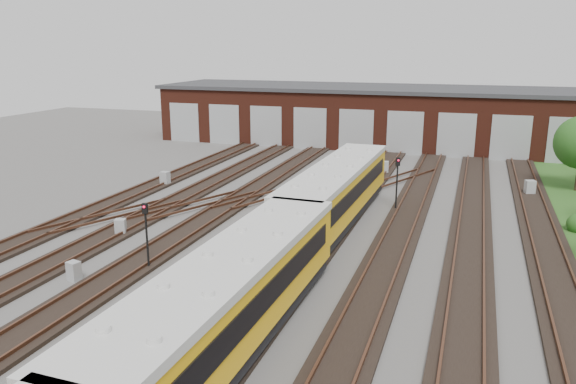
% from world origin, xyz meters
% --- Properties ---
extents(ground, '(120.00, 120.00, 0.00)m').
position_xyz_m(ground, '(0.00, 0.00, 0.00)').
color(ground, '#474542').
rests_on(ground, ground).
extents(track_network, '(30.40, 70.00, 0.33)m').
position_xyz_m(track_network, '(-0.17, 0.59, 0.11)').
color(track_network, black).
rests_on(track_network, ground).
extents(maintenance_shed, '(51.00, 12.50, 6.35)m').
position_xyz_m(maintenance_shed, '(-0.01, 39.97, 3.20)').
color(maintenance_shed, '#4E1E13').
rests_on(maintenance_shed, ground).
extents(metro_train, '(3.31, 48.43, 3.38)m').
position_xyz_m(metro_train, '(2.00, -6.58, 2.06)').
color(metro_train, black).
rests_on(metro_train, ground).
extents(signal_mast_0, '(0.28, 0.26, 3.42)m').
position_xyz_m(signal_mast_0, '(-5.15, -0.60, 2.18)').
color(signal_mast_0, black).
rests_on(signal_mast_0, ground).
extents(signal_mast_1, '(0.23, 0.21, 2.56)m').
position_xyz_m(signal_mast_1, '(1.61, 4.81, 1.65)').
color(signal_mast_1, black).
rests_on(signal_mast_1, ground).
extents(signal_mast_2, '(0.32, 0.30, 3.65)m').
position_xyz_m(signal_mast_2, '(5.07, 13.64, 2.32)').
color(signal_mast_2, black).
rests_on(signal_mast_2, ground).
extents(signal_mast_3, '(0.29, 0.27, 3.26)m').
position_xyz_m(signal_mast_3, '(3.01, 13.17, 2.10)').
color(signal_mast_3, black).
rests_on(signal_mast_3, ground).
extents(relay_cabinet_0, '(0.66, 0.59, 0.95)m').
position_xyz_m(relay_cabinet_0, '(-7.72, -2.95, 0.48)').
color(relay_cabinet_0, '#9EA1A3').
rests_on(relay_cabinet_0, ground).
extents(relay_cabinet_1, '(0.72, 0.61, 1.12)m').
position_xyz_m(relay_cabinet_1, '(-13.30, 14.80, 0.56)').
color(relay_cabinet_1, '#9EA1A3').
rests_on(relay_cabinet_1, ground).
extents(relay_cabinet_2, '(0.72, 0.66, 0.99)m').
position_xyz_m(relay_cabinet_2, '(-9.50, 3.34, 0.49)').
color(relay_cabinet_2, '#9EA1A3').
rests_on(relay_cabinet_2, ground).
extents(relay_cabinet_3, '(0.75, 0.67, 1.10)m').
position_xyz_m(relay_cabinet_3, '(2.55, 24.53, 0.55)').
color(relay_cabinet_3, '#9EA1A3').
rests_on(relay_cabinet_3, ground).
extents(relay_cabinet_4, '(0.82, 0.75, 1.14)m').
position_xyz_m(relay_cabinet_4, '(13.95, 20.80, 0.57)').
color(relay_cabinet_4, '#9EA1A3').
rests_on(relay_cabinet_4, ground).
extents(bush_2, '(1.42, 1.42, 1.42)m').
position_xyz_m(bush_2, '(18.66, 33.44, 0.71)').
color(bush_2, '#1A4D16').
rests_on(bush_2, ground).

